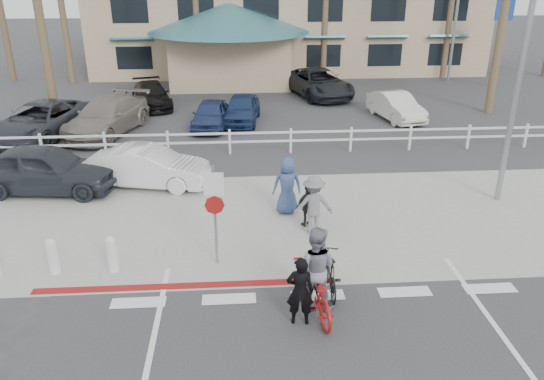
{
  "coord_description": "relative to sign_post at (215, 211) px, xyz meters",
  "views": [
    {
      "loc": [
        -1.74,
        -9.37,
        6.89
      ],
      "look_at": [
        -0.85,
        3.26,
        1.5
      ],
      "focal_mm": 35.0,
      "sensor_mm": 36.0,
      "label": 1
    }
  ],
  "objects": [
    {
      "name": "sidewalk_plaza",
      "position": [
        2.3,
        2.3,
        -1.44
      ],
      "size": [
        22.0,
        7.0,
        0.01
      ],
      "primitive_type": "cube",
      "color": "gray",
      "rests_on": "ground"
    },
    {
      "name": "ground",
      "position": [
        2.3,
        -2.2,
        -1.45
      ],
      "size": [
        140.0,
        140.0,
        0.0
      ],
      "primitive_type": "plane",
      "color": "#333335"
    },
    {
      "name": "info_sign",
      "position": [
        16.3,
        19.8,
        1.35
      ],
      "size": [
        1.2,
        0.16,
        5.6
      ],
      "primitive_type": null,
      "color": "navy",
      "rests_on": "ground"
    },
    {
      "name": "lot_car_6",
      "position": [
        0.85,
        12.88,
        -0.8
      ],
      "size": [
        2.05,
        4.0,
        1.3
      ],
      "primitive_type": "imported",
      "rotation": [
        0.0,
        0.0,
        -0.14
      ],
      "color": "navy",
      "rests_on": "ground"
    },
    {
      "name": "cross_street",
      "position": [
        2.3,
        6.3,
        -1.45
      ],
      "size": [
        40.0,
        5.0,
        0.01
      ],
      "primitive_type": "cube",
      "color": "#333335",
      "rests_on": "ground"
    },
    {
      "name": "streetlight_0",
      "position": [
        8.8,
        3.3,
        3.05
      ],
      "size": [
        0.6,
        2.0,
        9.0
      ],
      "primitive_type": null,
      "color": "gray",
      "rests_on": "ground"
    },
    {
      "name": "rail_fence",
      "position": [
        2.8,
        8.3,
        -0.95
      ],
      "size": [
        29.4,
        0.16,
        1.0
      ],
      "primitive_type": null,
      "color": "silver",
      "rests_on": "ground"
    },
    {
      "name": "car_red_compact",
      "position": [
        -5.66,
        4.98,
        -0.66
      ],
      "size": [
        4.81,
        2.38,
        1.58
      ],
      "primitive_type": "imported",
      "rotation": [
        0.0,
        0.0,
        1.46
      ],
      "color": "#282B33",
      "rests_on": "ground"
    },
    {
      "name": "lot_car_5",
      "position": [
        5.27,
        17.96,
        -0.69
      ],
      "size": [
        3.84,
        5.91,
        1.51
      ],
      "primitive_type": "imported",
      "rotation": [
        0.0,
        0.0,
        0.26
      ],
      "color": "black",
      "rests_on": "ground"
    },
    {
      "name": "lot_car_2",
      "position": [
        -0.6,
        12.09,
        -0.83
      ],
      "size": [
        1.83,
        3.76,
        1.23
      ],
      "primitive_type": "imported",
      "rotation": [
        0.0,
        0.0,
        -0.11
      ],
      "color": "navy",
      "rests_on": "ground"
    },
    {
      "name": "curb_red",
      "position": [
        -0.7,
        -1.0,
        -1.44
      ],
      "size": [
        7.0,
        0.25,
        0.02
      ],
      "primitive_type": "cube",
      "color": "maroon",
      "rests_on": "ground"
    },
    {
      "name": "lot_car_4",
      "position": [
        -3.8,
        16.2,
        -0.83
      ],
      "size": [
        2.78,
        4.55,
        1.23
      ],
      "primitive_type": "imported",
      "rotation": [
        0.0,
        0.0,
        0.27
      ],
      "color": "black",
      "rests_on": "ground"
    },
    {
      "name": "bike_black",
      "position": [
        2.59,
        -1.4,
        -0.96
      ],
      "size": [
        0.47,
        1.62,
        0.97
      ],
      "primitive_type": "imported",
      "rotation": [
        0.0,
        0.0,
        3.13
      ],
      "color": "black",
      "rests_on": "ground"
    },
    {
      "name": "bollard_1",
      "position": [
        -3.9,
        -0.2,
        -0.97
      ],
      "size": [
        0.26,
        0.26,
        0.95
      ],
      "primitive_type": null,
      "color": "silver",
      "rests_on": "ground"
    },
    {
      "name": "bike_red",
      "position": [
        2.15,
        -2.18,
        -0.91
      ],
      "size": [
        0.98,
        2.12,
        1.07
      ],
      "primitive_type": "imported",
      "rotation": [
        0.0,
        0.0,
        3.28
      ],
      "color": "#A01313",
      "rests_on": "ground"
    },
    {
      "name": "bike_path",
      "position": [
        2.3,
        -4.2,
        -1.45
      ],
      "size": [
        12.0,
        16.0,
        0.01
      ],
      "primitive_type": "cube",
      "color": "#333335",
      "rests_on": "ground"
    },
    {
      "name": "car_white_sedan",
      "position": [
        -2.4,
        5.24,
        -0.78
      ],
      "size": [
        4.28,
        2.24,
        1.34
      ],
      "primitive_type": "imported",
      "rotation": [
        0.0,
        0.0,
        1.36
      ],
      "color": "silver",
      "rests_on": "ground"
    },
    {
      "name": "sign_post",
      "position": [
        0.0,
        0.0,
        0.0
      ],
      "size": [
        0.5,
        0.1,
        2.9
      ],
      "primitive_type": null,
      "color": "gray",
      "rests_on": "ground"
    },
    {
      "name": "lot_car_0",
      "position": [
        -7.73,
        10.95,
        -0.69
      ],
      "size": [
        3.88,
        5.96,
        1.53
      ],
      "primitive_type": "imported",
      "rotation": [
        0.0,
        0.0,
        -0.26
      ],
      "color": "#282C32",
      "rests_on": "ground"
    },
    {
      "name": "pedestrian_b",
      "position": [
        2.02,
        2.82,
        -0.57
      ],
      "size": [
        0.9,
        0.61,
        1.76
      ],
      "primitive_type": "imported",
      "rotation": [
        0.0,
        0.0,
        3.21
      ],
      "color": "#344A74",
      "rests_on": "ground"
    },
    {
      "name": "bollard_0",
      "position": [
        -2.5,
        -0.2,
        -0.97
      ],
      "size": [
        0.26,
        0.26,
        0.95
      ],
      "primitive_type": null,
      "color": "silver",
      "rests_on": "ground"
    },
    {
      "name": "lot_car_1",
      "position": [
        -5.09,
        11.5,
        -0.69
      ],
      "size": [
        3.59,
        5.62,
        1.52
      ],
      "primitive_type": "imported",
      "rotation": [
        0.0,
        0.0,
        -0.3
      ],
      "color": "gray",
      "rests_on": "ground"
    },
    {
      "name": "pedestrian_child",
      "position": [
        2.53,
        1.89,
        -0.82
      ],
      "size": [
        0.8,
        0.54,
        1.26
      ],
      "primitive_type": "imported",
      "rotation": [
        0.0,
        0.0,
        3.49
      ],
      "color": "#28292C",
      "rests_on": "ground"
    },
    {
      "name": "rider_black",
      "position": [
        2.15,
        -1.95,
        -0.5
      ],
      "size": [
        1.1,
        0.97,
        1.91
      ],
      "primitive_type": "imported",
      "rotation": [
        0.0,
        0.0,
        2.83
      ],
      "color": "gray",
      "rests_on": "ground"
    },
    {
      "name": "rider_red",
      "position": [
        1.77,
        -2.53,
        -0.67
      ],
      "size": [
        0.6,
        0.42,
        1.55
      ],
      "primitive_type": "imported",
      "rotation": [
        0.0,
        0.0,
        3.05
      ],
      "color": "black",
      "rests_on": "ground"
    },
    {
      "name": "lot_car_3",
      "position": [
        8.24,
        12.89,
        -0.81
      ],
      "size": [
        2.13,
        4.08,
        1.28
      ],
      "primitive_type": "imported",
      "rotation": [
        0.0,
        0.0,
        0.21
      ],
      "color": "silver",
      "rests_on": "ground"
    },
    {
      "name": "parking_lot",
      "position": [
        2.3,
        15.8,
        -1.45
      ],
      "size": [
        50.0,
        16.0,
        0.01
      ],
      "primitive_type": "cube",
      "color": "#333335",
      "rests_on": "ground"
    },
    {
      "name": "pedestrian_a",
      "position": [
        2.62,
        1.49,
        -0.61
      ],
      "size": [
        1.1,
        0.66,
        1.68
      ],
      "primitive_type": "imported",
      "rotation": [
        0.0,
        0.0,
        3.17
      ],
      "color": "slate",
      "rests_on": "ground"
    },
    {
      "name": "streetlight_1",
      "position": [
        14.3,
        21.8,
        3.3
      ],
      "size": [
        0.6,
        2.0,
        9.5
      ],
      "primitive_type": null,
      "color": "gray",
      "rests_on": "ground"
    }
  ]
}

